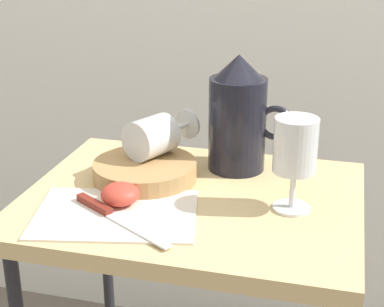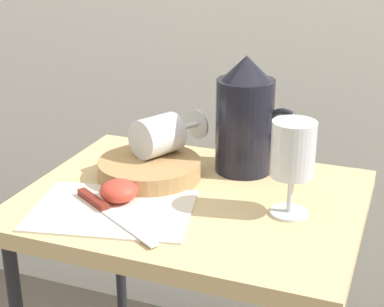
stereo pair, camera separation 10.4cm
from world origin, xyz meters
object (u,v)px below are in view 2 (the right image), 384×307
(basket_tray, at_px, (150,169))
(wine_glass_upright, at_px, (293,155))
(pitcher, at_px, (245,125))
(table, at_px, (192,234))
(wine_glass_tipped_near, at_px, (159,135))
(knife, at_px, (104,208))
(apple_half_left, at_px, (119,191))

(basket_tray, relative_size, wine_glass_upright, 1.20)
(basket_tray, distance_m, wine_glass_upright, 0.30)
(basket_tray, xyz_separation_m, pitcher, (0.16, 0.10, 0.07))
(basket_tray, distance_m, pitcher, 0.20)
(basket_tray, bearing_deg, table, -24.14)
(pitcher, bearing_deg, basket_tray, -147.58)
(table, relative_size, basket_tray, 3.80)
(pitcher, xyz_separation_m, wine_glass_tipped_near, (-0.15, -0.06, -0.02))
(pitcher, height_order, wine_glass_upright, pitcher)
(pitcher, bearing_deg, knife, -122.52)
(pitcher, bearing_deg, apple_half_left, -126.68)
(knife, bearing_deg, pitcher, 57.48)
(apple_half_left, bearing_deg, table, 32.97)
(basket_tray, distance_m, apple_half_left, 0.12)
(pitcher, distance_m, wine_glass_upright, 0.20)
(basket_tray, relative_size, knife, 0.95)
(apple_half_left, bearing_deg, basket_tray, 87.81)
(pitcher, bearing_deg, wine_glass_upright, -51.18)
(wine_glass_upright, distance_m, apple_half_left, 0.30)
(wine_glass_upright, relative_size, knife, 0.79)
(table, bearing_deg, knife, -134.66)
(table, xyz_separation_m, apple_half_left, (-0.11, -0.07, 0.10))
(pitcher, xyz_separation_m, knife, (-0.16, -0.26, -0.08))
(table, height_order, pitcher, pitcher)
(wine_glass_tipped_near, relative_size, knife, 0.79)
(basket_tray, bearing_deg, wine_glass_upright, -11.02)
(wine_glass_tipped_near, bearing_deg, apple_half_left, -93.44)
(wine_glass_upright, distance_m, wine_glass_tipped_near, 0.29)
(basket_tray, distance_m, wine_glass_tipped_near, 0.07)
(knife, bearing_deg, apple_half_left, 83.30)
(wine_glass_upright, xyz_separation_m, knife, (-0.29, -0.11, -0.10))
(basket_tray, relative_size, pitcher, 0.86)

